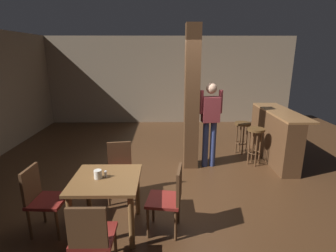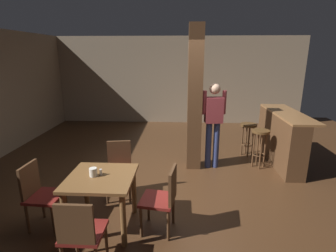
{
  "view_description": "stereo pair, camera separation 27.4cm",
  "coord_description": "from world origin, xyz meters",
  "px_view_note": "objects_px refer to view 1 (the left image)",
  "views": [
    {
      "loc": [
        -0.18,
        -4.2,
        2.26
      ],
      "look_at": [
        -0.12,
        -0.01,
        1.1
      ],
      "focal_mm": 28.0,
      "sensor_mm": 36.0,
      "label": 1
    },
    {
      "loc": [
        0.1,
        -4.19,
        2.26
      ],
      "look_at": [
        -0.12,
        -0.01,
        1.1
      ],
      "focal_mm": 28.0,
      "sensor_mm": 36.0,
      "label": 2
    }
  ],
  "objects_px": {
    "bar_stool_mid": "(242,130)",
    "chair_east": "(170,196)",
    "chair_north": "(120,168)",
    "chair_west": "(41,197)",
    "napkin_cup": "(98,174)",
    "bar_counter": "(274,135)",
    "dining_table": "(106,188)",
    "chair_south": "(92,236)",
    "salt_shaker": "(106,174)",
    "standing_person": "(210,119)",
    "bar_stool_near": "(255,138)"
  },
  "relations": [
    {
      "from": "bar_stool_near",
      "to": "dining_table",
      "type": "bearing_deg",
      "value": -141.41
    },
    {
      "from": "bar_counter",
      "to": "bar_stool_near",
      "type": "bearing_deg",
      "value": -151.46
    },
    {
      "from": "chair_east",
      "to": "bar_counter",
      "type": "relative_size",
      "value": 0.47
    },
    {
      "from": "chair_north",
      "to": "bar_stool_mid",
      "type": "bearing_deg",
      "value": 37.31
    },
    {
      "from": "standing_person",
      "to": "bar_counter",
      "type": "bearing_deg",
      "value": 12.87
    },
    {
      "from": "chair_west",
      "to": "chair_east",
      "type": "xyz_separation_m",
      "value": [
        1.63,
        -0.02,
        0.0
      ]
    },
    {
      "from": "chair_west",
      "to": "salt_shaker",
      "type": "bearing_deg",
      "value": 3.87
    },
    {
      "from": "chair_east",
      "to": "standing_person",
      "type": "relative_size",
      "value": 0.52
    },
    {
      "from": "napkin_cup",
      "to": "bar_stool_mid",
      "type": "height_order",
      "value": "napkin_cup"
    },
    {
      "from": "chair_east",
      "to": "chair_north",
      "type": "bearing_deg",
      "value": 131.44
    },
    {
      "from": "salt_shaker",
      "to": "standing_person",
      "type": "distance_m",
      "value": 2.6
    },
    {
      "from": "napkin_cup",
      "to": "chair_west",
      "type": "bearing_deg",
      "value": -177.94
    },
    {
      "from": "chair_west",
      "to": "bar_counter",
      "type": "relative_size",
      "value": 0.47
    },
    {
      "from": "chair_north",
      "to": "napkin_cup",
      "type": "xyz_separation_m",
      "value": [
        -0.12,
        -0.84,
        0.29
      ]
    },
    {
      "from": "chair_west",
      "to": "bar_counter",
      "type": "xyz_separation_m",
      "value": [
        3.94,
        2.38,
        0.05
      ]
    },
    {
      "from": "chair_west",
      "to": "bar_stool_mid",
      "type": "bearing_deg",
      "value": 39.55
    },
    {
      "from": "chair_east",
      "to": "napkin_cup",
      "type": "xyz_separation_m",
      "value": [
        -0.9,
        0.04,
        0.29
      ]
    },
    {
      "from": "dining_table",
      "to": "bar_stool_near",
      "type": "relative_size",
      "value": 1.07
    },
    {
      "from": "chair_east",
      "to": "chair_west",
      "type": "bearing_deg",
      "value": 179.38
    },
    {
      "from": "napkin_cup",
      "to": "standing_person",
      "type": "height_order",
      "value": "standing_person"
    },
    {
      "from": "chair_west",
      "to": "chair_east",
      "type": "distance_m",
      "value": 1.63
    },
    {
      "from": "chair_north",
      "to": "standing_person",
      "type": "bearing_deg",
      "value": 36.14
    },
    {
      "from": "chair_north",
      "to": "salt_shaker",
      "type": "height_order",
      "value": "chair_north"
    },
    {
      "from": "chair_south",
      "to": "chair_east",
      "type": "relative_size",
      "value": 1.0
    },
    {
      "from": "chair_east",
      "to": "bar_stool_mid",
      "type": "bearing_deg",
      "value": 58.25
    },
    {
      "from": "chair_west",
      "to": "chair_east",
      "type": "bearing_deg",
      "value": -0.62
    },
    {
      "from": "chair_north",
      "to": "chair_east",
      "type": "bearing_deg",
      "value": -48.56
    },
    {
      "from": "dining_table",
      "to": "chair_west",
      "type": "distance_m",
      "value": 0.83
    },
    {
      "from": "chair_south",
      "to": "salt_shaker",
      "type": "bearing_deg",
      "value": 91.28
    },
    {
      "from": "chair_north",
      "to": "chair_west",
      "type": "relative_size",
      "value": 1.0
    },
    {
      "from": "napkin_cup",
      "to": "bar_stool_near",
      "type": "height_order",
      "value": "napkin_cup"
    },
    {
      "from": "chair_south",
      "to": "bar_counter",
      "type": "xyz_separation_m",
      "value": [
        3.1,
        3.14,
        0.05
      ]
    },
    {
      "from": "chair_north",
      "to": "chair_west",
      "type": "distance_m",
      "value": 1.21
    },
    {
      "from": "napkin_cup",
      "to": "bar_stool_near",
      "type": "distance_m",
      "value": 3.42
    },
    {
      "from": "chair_west",
      "to": "bar_stool_near",
      "type": "bearing_deg",
      "value": 31.58
    },
    {
      "from": "bar_stool_mid",
      "to": "chair_east",
      "type": "bearing_deg",
      "value": -121.75
    },
    {
      "from": "chair_south",
      "to": "chair_east",
      "type": "height_order",
      "value": "same"
    },
    {
      "from": "dining_table",
      "to": "napkin_cup",
      "type": "bearing_deg",
      "value": -179.43
    },
    {
      "from": "salt_shaker",
      "to": "chair_east",
      "type": "bearing_deg",
      "value": -5.16
    },
    {
      "from": "chair_south",
      "to": "napkin_cup",
      "type": "bearing_deg",
      "value": 97.91
    },
    {
      "from": "napkin_cup",
      "to": "bar_stool_mid",
      "type": "bearing_deg",
      "value": 46.27
    },
    {
      "from": "bar_counter",
      "to": "bar_stool_mid",
      "type": "bearing_deg",
      "value": 146.01
    },
    {
      "from": "bar_stool_mid",
      "to": "standing_person",
      "type": "bearing_deg",
      "value": -140.63
    },
    {
      "from": "bar_counter",
      "to": "bar_stool_near",
      "type": "height_order",
      "value": "bar_counter"
    },
    {
      "from": "chair_north",
      "to": "dining_table",
      "type": "bearing_deg",
      "value": -91.99
    },
    {
      "from": "chair_north",
      "to": "chair_south",
      "type": "bearing_deg",
      "value": -90.49
    },
    {
      "from": "chair_north",
      "to": "napkin_cup",
      "type": "distance_m",
      "value": 0.9
    },
    {
      "from": "bar_stool_near",
      "to": "chair_north",
      "type": "bearing_deg",
      "value": -154.2
    },
    {
      "from": "chair_east",
      "to": "salt_shaker",
      "type": "xyz_separation_m",
      "value": [
        -0.81,
        0.07,
        0.28
      ]
    },
    {
      "from": "chair_south",
      "to": "bar_counter",
      "type": "height_order",
      "value": "bar_counter"
    }
  ]
}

